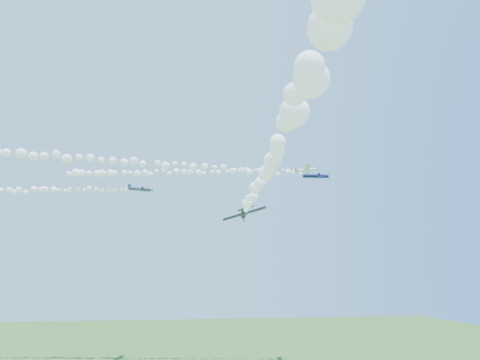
{
  "coord_description": "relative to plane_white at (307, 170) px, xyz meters",
  "views": [
    {
      "loc": [
        -11.79,
        -100.65,
        22.65
      ],
      "look_at": [
        1.91,
        -6.68,
        45.49
      ],
      "focal_mm": 30.0,
      "sensor_mm": 36.0,
      "label": 1
    }
  ],
  "objects": [
    {
      "name": "smoke_trail_white",
      "position": [
        -34.27,
        5.83,
        -0.32
      ],
      "size": [
        64.66,
        13.02,
        2.85
      ],
      "primitive_type": null,
      "color": "white"
    },
    {
      "name": "smoke_trail_grey",
      "position": [
        -79.53,
        14.72,
        -5.24
      ],
      "size": [
        63.94,
        12.21,
        3.27
      ],
      "primitive_type": null,
      "color": "white"
    },
    {
      "name": "plane_navy",
      "position": [
        -1.55,
        -11.82,
        -4.74
      ],
      "size": [
        7.7,
        7.88,
        2.57
      ],
      "rotation": [
        0.28,
        -0.06,
        0.16
      ],
      "color": "#0D143B"
    },
    {
      "name": "plane_grey",
      "position": [
        -45.42,
        9.41,
        -4.85
      ],
      "size": [
        7.31,
        7.72,
        2.82
      ],
      "rotation": [
        0.1,
        0.09,
        -0.15
      ],
      "color": "#353F4D"
    },
    {
      "name": "smoke_trail_black",
      "position": [
        -26.38,
        -74.76,
        -18.31
      ],
      "size": [
        8.45,
        71.96,
        2.96
      ],
      "primitive_type": null,
      "color": "white"
    },
    {
      "name": "plane_white",
      "position": [
        0.0,
        0.0,
        0.0
      ],
      "size": [
        6.67,
        6.78,
        2.41
      ],
      "rotation": [
        -0.3,
        -0.1,
        -0.17
      ],
      "color": "silver"
    },
    {
      "name": "smoke_trail_navy",
      "position": [
        -45.03,
        -18.97,
        -4.95
      ],
      "size": [
        82.48,
        15.91,
        3.0
      ],
      "primitive_type": null,
      "color": "white"
    },
    {
      "name": "plane_black",
      "position": [
        -23.2,
        -36.62,
        -18.07
      ],
      "size": [
        7.4,
        7.28,
        2.76
      ],
      "rotation": [
        -0.3,
        0.06,
        1.49
      ],
      "color": "black"
    }
  ]
}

